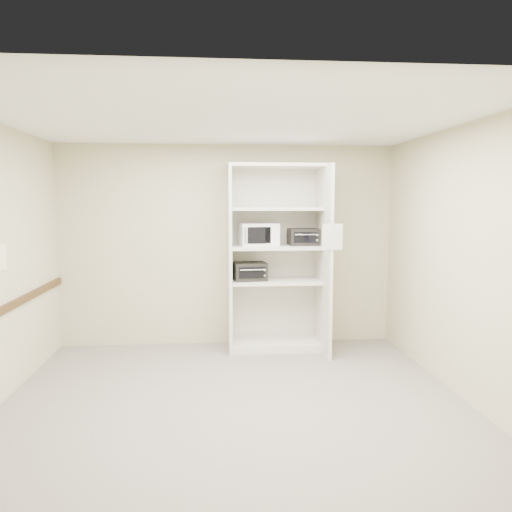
{
  "coord_description": "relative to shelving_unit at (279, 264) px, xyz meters",
  "views": [
    {
      "loc": [
        -0.19,
        -4.75,
        1.94
      ],
      "look_at": [
        0.32,
        1.26,
        1.28
      ],
      "focal_mm": 35.0,
      "sensor_mm": 36.0,
      "label": 1
    }
  ],
  "objects": [
    {
      "name": "paper_sign",
      "position": [
        0.56,
        -0.63,
        0.39
      ],
      "size": [
        0.24,
        0.02,
        0.3
      ],
      "primitive_type": "cube",
      "rotation": [
        0.0,
        0.0,
        0.04
      ],
      "color": "white",
      "rests_on": "shelving_unit"
    },
    {
      "name": "floor",
      "position": [
        -0.67,
        -1.7,
        -1.13
      ],
      "size": [
        4.5,
        4.0,
        0.01
      ],
      "primitive_type": "cube",
      "color": "slate",
      "rests_on": "ground"
    },
    {
      "name": "wall_poster",
      "position": [
        -2.9,
        -1.45,
        0.27
      ],
      "size": [
        0.01,
        0.18,
        0.25
      ],
      "primitive_type": "cube",
      "color": "white",
      "rests_on": "wall_left"
    },
    {
      "name": "microwave",
      "position": [
        -0.27,
        0.05,
        0.38
      ],
      "size": [
        0.53,
        0.42,
        0.29
      ],
      "primitive_type": "cube",
      "rotation": [
        0.0,
        0.0,
        0.12
      ],
      "color": "white",
      "rests_on": "shelving_unit"
    },
    {
      "name": "wall_back",
      "position": [
        -0.67,
        0.3,
        0.22
      ],
      "size": [
        4.5,
        0.02,
        2.7
      ],
      "primitive_type": "cube",
      "color": "beige",
      "rests_on": "ground"
    },
    {
      "name": "wall_right",
      "position": [
        1.58,
        -1.7,
        0.22
      ],
      "size": [
        0.02,
        4.0,
        2.7
      ],
      "primitive_type": "cube",
      "color": "beige",
      "rests_on": "ground"
    },
    {
      "name": "shelving_unit",
      "position": [
        0.0,
        0.0,
        0.0
      ],
      "size": [
        1.24,
        0.92,
        2.42
      ],
      "color": "silver",
      "rests_on": "floor"
    },
    {
      "name": "ceiling",
      "position": [
        -0.67,
        -1.7,
        1.57
      ],
      "size": [
        4.5,
        4.0,
        0.01
      ],
      "primitive_type": "cube",
      "color": "white"
    },
    {
      "name": "wall_front",
      "position": [
        -0.67,
        -3.7,
        0.22
      ],
      "size": [
        4.5,
        0.02,
        2.7
      ],
      "primitive_type": "cube",
      "color": "beige",
      "rests_on": "ground"
    },
    {
      "name": "toaster_oven_upper",
      "position": [
        0.32,
        0.03,
        0.35
      ],
      "size": [
        0.4,
        0.31,
        0.22
      ],
      "primitive_type": "cube",
      "rotation": [
        0.0,
        0.0,
        0.06
      ],
      "color": "black",
      "rests_on": "shelving_unit"
    },
    {
      "name": "toaster_oven_lower",
      "position": [
        -0.39,
        -0.02,
        -0.09
      ],
      "size": [
        0.46,
        0.37,
        0.23
      ],
      "primitive_type": "cube",
      "rotation": [
        0.0,
        0.0,
        0.13
      ],
      "color": "black",
      "rests_on": "shelving_unit"
    }
  ]
}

